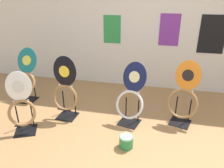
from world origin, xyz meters
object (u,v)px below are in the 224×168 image
Objects in this scene: toilet_seat_display_orange_sun at (184,97)px; paint_can at (126,141)px; toilet_seat_display_jazz_black at (65,89)px; toilet_seat_display_navy_moon at (131,97)px; toilet_seat_display_white_plain at (21,105)px; toilet_seat_display_teal_sax at (26,78)px.

toilet_seat_display_orange_sun reaches higher than paint_can.
toilet_seat_display_navy_moon is at bearing 3.86° from toilet_seat_display_jazz_black.
paint_can is at bearing -1.07° from toilet_seat_display_white_plain.
toilet_seat_display_orange_sun is 1.04× the size of toilet_seat_display_navy_moon.
toilet_seat_display_teal_sax reaches higher than toilet_seat_display_white_plain.
toilet_seat_display_jazz_black is (-1.69, -0.21, 0.04)m from toilet_seat_display_orange_sun.
toilet_seat_display_jazz_black reaches higher than toilet_seat_display_teal_sax.
toilet_seat_display_navy_moon is 4.93× the size of paint_can.
toilet_seat_display_white_plain is 0.97m from toilet_seat_display_teal_sax.
toilet_seat_display_navy_moon is at bearing -9.45° from toilet_seat_display_teal_sax.
toilet_seat_display_orange_sun is at bearing 45.70° from paint_can.
paint_can is (0.03, -0.57, -0.32)m from toilet_seat_display_navy_moon.
toilet_seat_display_white_plain is (-1.38, -0.54, -0.00)m from toilet_seat_display_navy_moon.
toilet_seat_display_navy_moon is 1.49m from toilet_seat_display_white_plain.
toilet_seat_display_jazz_black reaches higher than toilet_seat_display_orange_sun.
paint_can is at bearing -24.91° from toilet_seat_display_teal_sax.
toilet_seat_display_white_plain is (-2.11, -0.69, -0.02)m from toilet_seat_display_orange_sun.
toilet_seat_display_white_plain is 0.95× the size of toilet_seat_display_teal_sax.
toilet_seat_display_white_plain is 4.77× the size of paint_can.
toilet_seat_display_navy_moon is at bearing 21.39° from toilet_seat_display_white_plain.
toilet_seat_display_orange_sun reaches higher than toilet_seat_display_white_plain.
toilet_seat_display_white_plain is at bearing -158.61° from toilet_seat_display_navy_moon.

